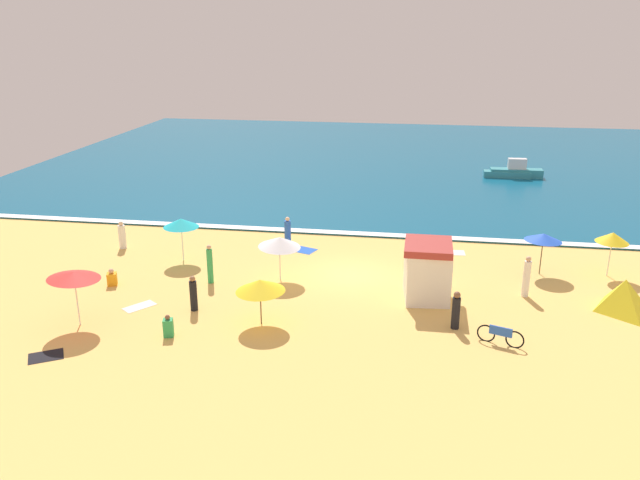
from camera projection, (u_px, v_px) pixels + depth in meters
name	position (u px, v px, depth m)	size (l,w,h in m)	color
ground_plane	(350.00, 275.00, 31.29)	(60.00, 60.00, 0.00)	#EDBC60
ocean_water	(386.00, 160.00, 57.45)	(60.00, 44.00, 0.10)	#0F567A
wave_breaker_foam	(362.00, 233.00, 37.15)	(57.00, 0.70, 0.01)	white
lifeguard_cabana	(427.00, 271.00, 28.24)	(2.11, 2.47, 2.60)	white
beach_umbrella_0	(181.00, 223.00, 32.56)	(1.98, 1.97, 2.29)	silver
beach_umbrella_1	(280.00, 242.00, 30.15)	(2.83, 2.83, 2.21)	silver
beach_umbrella_2	(260.00, 285.00, 25.66)	(2.71, 2.70, 1.98)	#4C3823
beach_umbrella_3	(613.00, 237.00, 30.56)	(2.20, 2.20, 2.24)	silver
beach_umbrella_4	(543.00, 237.00, 30.82)	(2.54, 2.54, 2.13)	#4C3823
beach_umbrella_5	(74.00, 275.00, 25.42)	(2.87, 2.86, 2.41)	silver
beach_tent	(624.00, 295.00, 27.15)	(2.21, 2.49, 1.45)	yellow
parked_bicycle	(500.00, 335.00, 24.41)	(1.73, 0.67, 0.76)	black
beachgoer_1	(527.00, 277.00, 28.56)	(0.40, 0.40, 1.92)	white
beachgoer_2	(112.00, 278.00, 29.98)	(0.57, 0.57, 0.83)	orange
beachgoer_3	(168.00, 327.00, 25.04)	(0.46, 0.46, 0.92)	green
beachgoer_4	(193.00, 294.00, 27.21)	(0.43, 0.43, 1.58)	black
beachgoer_5	(288.00, 232.00, 35.38)	(0.43, 0.43, 1.60)	blue
beachgoer_6	(122.00, 236.00, 34.82)	(0.46, 0.46, 1.54)	white
beachgoer_7	(456.00, 311.00, 25.58)	(0.47, 0.47, 1.60)	black
beachgoer_8	(210.00, 265.00, 30.08)	(0.39, 0.39, 1.90)	green
beach_towel_0	(140.00, 306.00, 27.79)	(1.36, 1.50, 0.01)	white
beach_towel_1	(302.00, 250.00, 34.77)	(1.74, 1.45, 0.01)	blue
beach_towel_2	(449.00, 252.00, 34.35)	(1.73, 0.94, 0.01)	white
beach_towel_3	(46.00, 356.00, 23.62)	(1.52, 1.41, 0.01)	black
small_boat_0	(516.00, 171.00, 50.65)	(4.04, 1.05, 1.51)	teal
small_boat_1	(507.00, 174.00, 50.64)	(3.63, 0.98, 0.49)	teal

